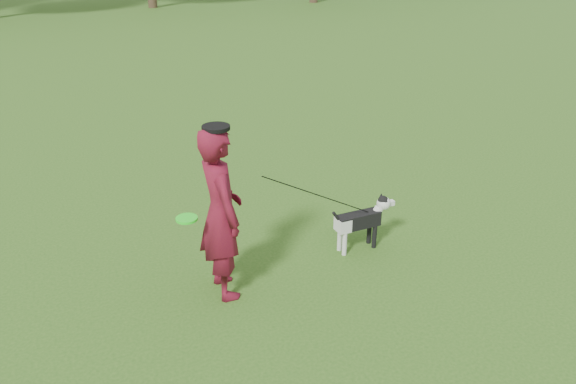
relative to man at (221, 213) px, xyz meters
name	(u,v)px	position (x,y,z in m)	size (l,w,h in m)	color
ground	(294,261)	(0.99, 0.22, -0.99)	(120.00, 120.00, 0.00)	#285116
man	(221,213)	(0.00, 0.00, 0.00)	(0.72, 0.48, 1.99)	maroon
dog	(363,218)	(1.94, 0.16, -0.56)	(0.94, 0.19, 0.71)	black
man_held_items	(320,196)	(1.25, 0.05, -0.06)	(2.59, 0.38, 1.52)	#22EF1E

